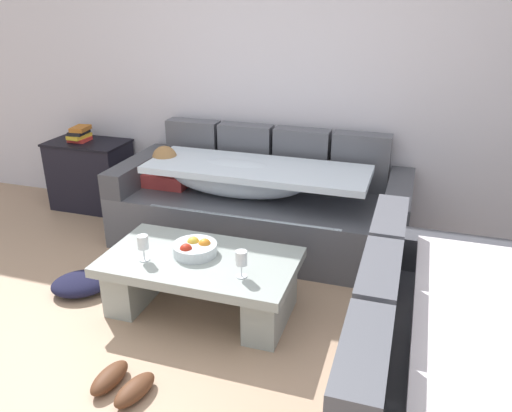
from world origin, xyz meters
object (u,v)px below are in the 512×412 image
Objects in this scene: couch_along_wall at (256,204)px; wine_glass_near_right at (241,259)px; book_stack_on_cabinet at (80,134)px; pair_of_shoes at (122,384)px; fruit_bowl at (195,248)px; side_cabinet at (91,175)px; wine_glass_near_left at (143,243)px; couch_near_window at (454,391)px; crumpled_garment at (82,283)px; coffee_table at (201,277)px.

couch_along_wall is 1.22m from wine_glass_near_right.
book_stack_on_cabinet reaches higher than pair_of_shoes.
couch_along_wall is 8.19× the size of fruit_bowl.
wine_glass_near_right is 2.45m from side_cabinet.
fruit_bowl is at bearing 32.42° from wine_glass_near_left.
couch_near_window is 11.92× the size of wine_glass_near_right.
crumpled_garment is at bearing 136.08° from pair_of_shoes.
wine_glass_near_right reaches higher than crumpled_garment.
coffee_table is at bearing -35.93° from fruit_bowl.
fruit_bowl is 0.39× the size of side_cabinet.
pair_of_shoes is at bearing -93.45° from fruit_bowl.
wine_glass_near_right is at bearing -34.28° from book_stack_on_cabinet.
couch_near_window reaches higher than book_stack_on_cabinet.
side_cabinet is (-1.70, 0.23, -0.01)m from couch_along_wall.
wine_glass_near_left is at bearing -44.49° from book_stack_on_cabinet.
couch_near_window is at bearing -25.07° from wine_glass_near_right.
wine_glass_near_left is 0.83m from pair_of_shoes.
wine_glass_near_left is at bearing -8.09° from crumpled_garment.
book_stack_on_cabinet is (-0.07, 0.00, 0.38)m from side_cabinet.
book_stack_on_cabinet reaches higher than fruit_bowl.
coffee_table reaches higher than pair_of_shoes.
wine_glass_near_left is at bearing -106.21° from couch_along_wall.
couch_along_wall is 3.19× the size of side_cabinet.
book_stack_on_cabinet is (-2.06, 1.41, 0.21)m from wine_glass_near_right.
wine_glass_near_left is at bearing -157.01° from coffee_table.
couch_along_wall is 1.91× the size of coffee_table.
couch_near_window is 1.65× the size of coffee_table.
wine_glass_near_left is (-1.78, 0.54, 0.16)m from couch_near_window.
couch_along_wall reaches higher than crumpled_garment.
couch_near_window is at bearing -49.95° from couch_along_wall.
wine_glass_near_right is at bearing 64.93° from couch_near_window.
fruit_bowl is 2.12m from book_stack_on_cabinet.
wine_glass_near_right is at bearing -24.74° from fruit_bowl.
coffee_table reaches higher than crumpled_garment.
couch_along_wall reaches higher than wine_glass_near_left.
wine_glass_near_left is 0.50× the size of pair_of_shoes.
coffee_table is 5.31× the size of book_stack_on_cabinet.
coffee_table is 0.83m from pair_of_shoes.
couch_near_window is 7.07× the size of fruit_bowl.
crumpled_garment is (-0.56, 0.08, -0.44)m from wine_glass_near_left.
pair_of_shoes is (-0.42, -0.66, -0.45)m from wine_glass_near_right.
wine_glass_near_right is 2.51m from book_stack_on_cabinet.
side_cabinet is (-3.14, 1.94, -0.02)m from couch_near_window.
side_cabinet is at bearing -1.70° from book_stack_on_cabinet.
couch_near_window reaches higher than coffee_table.
book_stack_on_cabinet reaches higher than wine_glass_near_right.
couch_near_window is at bearing -16.86° from wine_glass_near_left.
fruit_bowl is at bearing -36.13° from book_stack_on_cabinet.
couch_near_window is at bearing 4.60° from pair_of_shoes.
coffee_table is at bearing -37.18° from side_cabinet.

